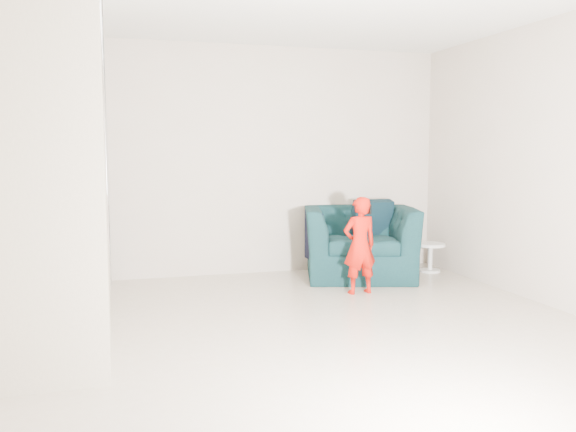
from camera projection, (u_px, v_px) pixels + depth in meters
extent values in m
plane|color=gray|center=(313.00, 342.00, 4.70)|extent=(5.50, 5.50, 0.00)
plane|color=#A99A8A|center=(239.00, 161.00, 7.18)|extent=(5.00, 0.00, 5.00)
imported|color=black|center=(359.00, 242.00, 7.08)|extent=(1.52, 1.41, 0.82)
imported|color=#AE1105|center=(360.00, 245.00, 6.25)|extent=(0.38, 0.27, 1.00)
cylinder|color=silver|center=(431.00, 245.00, 7.40)|extent=(0.35, 0.35, 0.04)
cylinder|color=silver|center=(430.00, 259.00, 7.41)|extent=(0.05, 0.05, 0.32)
cylinder|color=silver|center=(430.00, 271.00, 7.43)|extent=(0.25, 0.25, 0.03)
cube|color=#ADA089|center=(60.00, 279.00, 6.37)|extent=(1.00, 0.30, 0.27)
cube|color=#ADA089|center=(57.00, 271.00, 6.07)|extent=(1.00, 0.30, 0.54)
cube|color=#ADA089|center=(54.00, 263.00, 5.77)|extent=(1.00, 0.30, 0.81)
cube|color=#ADA089|center=(51.00, 255.00, 5.47)|extent=(1.00, 0.30, 1.08)
cube|color=#ADA089|center=(47.00, 245.00, 5.17)|extent=(1.00, 0.30, 1.35)
cube|color=#ADA089|center=(43.00, 233.00, 4.87)|extent=(1.00, 0.30, 1.62)
cube|color=#ADA089|center=(38.00, 221.00, 4.57)|extent=(1.00, 0.30, 1.89)
cube|color=#ADA089|center=(32.00, 206.00, 4.27)|extent=(1.00, 0.30, 2.16)
cube|color=#ADA089|center=(25.00, 190.00, 3.97)|extent=(1.00, 0.30, 2.43)
cube|color=#ADA089|center=(18.00, 170.00, 3.67)|extent=(1.00, 0.30, 2.70)
cylinder|color=silver|center=(102.00, 55.00, 5.00)|extent=(0.04, 3.03, 2.73)
cylinder|color=silver|center=(109.00, 240.00, 6.62)|extent=(0.04, 0.04, 1.00)
cube|color=black|center=(372.00, 219.00, 7.35)|extent=(0.48, 0.23, 0.48)
cube|color=black|center=(314.00, 236.00, 6.82)|extent=(0.05, 0.50, 0.56)
cube|color=black|center=(369.00, 209.00, 6.23)|extent=(0.03, 0.05, 0.10)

